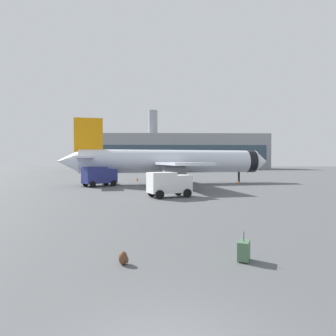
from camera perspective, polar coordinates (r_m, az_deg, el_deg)
name	(u,v)px	position (r m, az deg, el deg)	size (l,w,h in m)	color
airplane_at_gate	(171,162)	(48.98, 0.59, 1.25)	(35.64, 32.34, 10.50)	silver
service_truck	(99,176)	(44.56, -13.18, -1.43)	(5.12, 4.73, 2.90)	navy
cargo_van	(169,183)	(30.45, 0.17, -2.97)	(4.83, 3.69, 2.60)	white
safety_cone_near	(238,182)	(49.45, 13.44, -2.67)	(0.44, 0.44, 0.62)	#F2590C
safety_cone_mid	(137,179)	(56.28, -6.01, -2.08)	(0.44, 0.44, 0.77)	#F2590C
rolling_suitcase	(244,250)	(11.81, 14.46, -15.21)	(0.63, 0.75, 1.10)	#476B4C
traveller_backpack	(123,258)	(11.25, -8.63, -16.88)	(0.36, 0.40, 0.48)	brown
terminal_building	(173,152)	(143.23, 0.95, 3.14)	(87.56, 23.87, 28.22)	gray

